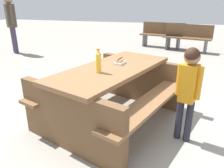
# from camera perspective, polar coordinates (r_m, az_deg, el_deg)

# --- Properties ---
(ground_plane) EXTENTS (30.00, 30.00, 0.00)m
(ground_plane) POSITION_cam_1_polar(r_m,az_deg,el_deg) (3.02, -0.00, -9.35)
(ground_plane) COLOR gray
(ground_plane) RESTS_ON ground
(picnic_table) EXTENTS (2.15, 1.89, 0.75)m
(picnic_table) POSITION_cam_1_polar(r_m,az_deg,el_deg) (2.82, -0.00, -1.52)
(picnic_table) COLOR brown
(picnic_table) RESTS_ON ground
(soda_bottle) EXTENTS (0.06, 0.06, 0.28)m
(soda_bottle) POSITION_cam_1_polar(r_m,az_deg,el_deg) (2.49, -3.59, 5.92)
(soda_bottle) COLOR yellow
(soda_bottle) RESTS_ON picnic_table
(hotdog_tray) EXTENTS (0.19, 0.14, 0.08)m
(hotdog_tray) POSITION_cam_1_polar(r_m,az_deg,el_deg) (2.87, 2.13, 5.92)
(hotdog_tray) COLOR white
(hotdog_tray) RESTS_ON picnic_table
(child_in_coat) EXTENTS (0.20, 0.26, 1.09)m
(child_in_coat) POSITION_cam_1_polar(r_m,az_deg,el_deg) (2.45, 19.56, 0.07)
(child_in_coat) COLOR #262633
(child_in_coat) RESTS_ON ground
(park_bench_near) EXTENTS (0.69, 1.55, 0.85)m
(park_bench_near) POSITION_cam_1_polar(r_m,az_deg,el_deg) (8.03, 13.08, 12.64)
(park_bench_near) COLOR brown
(park_bench_near) RESTS_ON ground
(park_bench_mid) EXTENTS (0.74, 1.55, 0.85)m
(park_bench_mid) POSITION_cam_1_polar(r_m,az_deg,el_deg) (7.61, 19.26, 11.60)
(park_bench_mid) COLOR brown
(park_bench_mid) RESTS_ON ground
(bystander_adult) EXTENTS (0.36, 0.37, 1.76)m
(bystander_adult) POSITION_cam_1_polar(r_m,az_deg,el_deg) (7.46, -25.19, 15.95)
(bystander_adult) COLOR #3F334C
(bystander_adult) RESTS_ON ground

